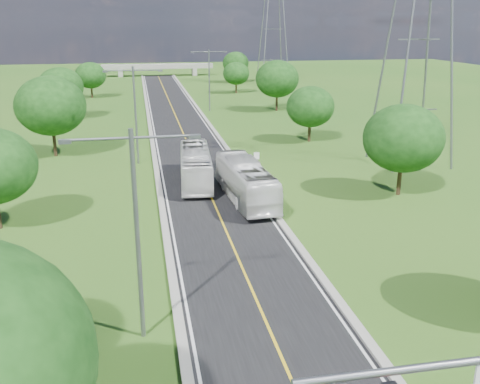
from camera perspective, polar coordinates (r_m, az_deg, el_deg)
The scene contains 21 objects.
ground at distance 72.27m, azimuth -6.09°, elevation 6.24°, with size 260.00×260.00×0.00m, color #295618.
road at distance 78.14m, azimuth -6.46°, elevation 7.12°, with size 8.00×150.00×0.06m, color black.
curb_left at distance 77.94m, azimuth -9.60°, elevation 7.02°, with size 0.50×150.00×0.22m, color gray.
curb_right at distance 78.55m, azimuth -3.35°, elevation 7.32°, with size 0.50×150.00×0.22m, color gray.
speed_limit_sign at distance 51.39m, azimuth 1.77°, elevation 3.44°, with size 0.55×0.09×2.40m.
overpass at distance 151.20m, azimuth -8.77°, elevation 13.04°, with size 30.00×3.00×3.20m.
streetlight_near_left at distance 24.12m, azimuth -11.01°, elevation -2.84°, with size 5.90×0.25×10.00m.
streetlight_mid_left at distance 56.25m, azimuth -11.13°, elevation 8.89°, with size 5.90×0.25×10.00m.
streetlight_far_right at distance 89.77m, azimuth -3.31°, elevation 12.38°, with size 5.90×0.25×10.00m.
power_tower_near at distance 57.66m, azimuth 18.70°, elevation 16.58°, with size 9.00×6.40×28.00m.
power_tower_far at distance 129.54m, azimuth 3.58°, elevation 17.59°, with size 9.00×6.40×28.00m.
tree_lc at distance 61.97m, azimuth -19.55°, elevation 8.66°, with size 7.56×7.56×8.79m.
tree_ld at distance 85.90m, azimuth -18.59°, elevation 10.61°, with size 6.72×6.72×7.82m.
tree_le at distance 109.44m, azimuth -15.67°, elevation 11.89°, with size 5.88×5.88×6.84m.
tree_rb at distance 46.95m, azimuth 17.02°, elevation 5.50°, with size 6.72×6.72×7.82m.
tree_rc at distance 66.67m, azimuth 7.51°, elevation 9.01°, with size 5.88×5.88×6.84m.
tree_rd at distance 89.98m, azimuth 3.99°, elevation 11.95°, with size 7.14×7.14×8.30m.
tree_re at distance 112.90m, azimuth -0.41°, elevation 12.53°, with size 5.46×5.46×6.35m.
tree_rf at distance 133.09m, azimuth -0.47°, elevation 13.59°, with size 6.30×6.30×7.33m.
bus_outbound at distance 44.17m, azimuth 0.61°, elevation 1.16°, with size 2.73×11.66×3.25m, color white.
bus_inbound at distance 49.27m, azimuth -4.76°, elevation 2.81°, with size 2.65×11.34×3.16m, color white.
Camera 1 is at (-5.59, -10.62, 14.29)m, focal length 40.00 mm.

